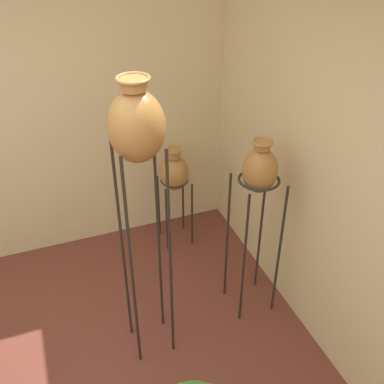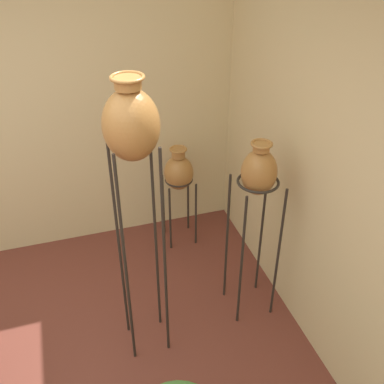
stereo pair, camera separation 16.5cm
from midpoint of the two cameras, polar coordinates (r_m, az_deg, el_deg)
wall_right at (r=2.71m, az=21.16°, el=-2.67°), size 0.06×8.24×2.70m
vase_stand_tall at (r=2.54m, az=-8.87°, el=7.31°), size 0.33×0.33×2.07m
vase_stand_medium at (r=3.14m, az=7.05°, el=1.99°), size 0.32×0.32×1.50m
vase_stand_short at (r=4.10m, az=-3.43°, el=2.30°), size 0.27×0.27×1.00m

